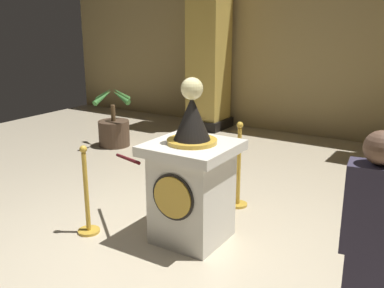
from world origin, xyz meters
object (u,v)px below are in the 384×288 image
stanchion_near (238,177)px  potted_palm_left (114,129)px  stanchion_far (87,203)px  bystander_guest (370,244)px  pedestal_clock (192,180)px

stanchion_near → potted_palm_left: 3.38m
stanchion_far → bystander_guest: bearing=-6.3°
stanchion_far → potted_palm_left: 3.45m
stanchion_far → potted_palm_left: size_ratio=0.91×
stanchion_near → stanchion_far: bearing=-124.8°
pedestal_clock → bystander_guest: size_ratio=1.07×
potted_palm_left → stanchion_near: bearing=-21.3°
bystander_guest → pedestal_clock: bearing=156.8°
potted_palm_left → bystander_guest: size_ratio=0.68×
potted_palm_left → stanchion_far: bearing=-52.8°
pedestal_clock → potted_palm_left: 3.87m
stanchion_near → bystander_guest: bystander_guest is taller
pedestal_clock → bystander_guest: 2.05m
pedestal_clock → potted_palm_left: size_ratio=1.57×
potted_palm_left → bystander_guest: bystander_guest is taller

